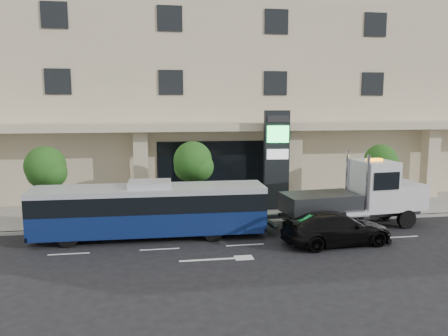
% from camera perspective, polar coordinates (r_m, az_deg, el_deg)
% --- Properties ---
extents(ground, '(120.00, 120.00, 0.00)m').
position_cam_1_polar(ground, '(22.37, 1.96, -8.82)').
color(ground, black).
rests_on(ground, ground).
extents(sidewalk, '(120.00, 6.00, 0.15)m').
position_cam_1_polar(sidewalk, '(27.10, -0.05, -5.60)').
color(sidewalk, gray).
rests_on(sidewalk, ground).
extents(curb, '(120.00, 0.30, 0.15)m').
position_cam_1_polar(curb, '(24.24, 1.06, -7.28)').
color(curb, gray).
rests_on(curb, ground).
extents(convention_center, '(60.00, 17.60, 20.00)m').
position_cam_1_polar(convention_center, '(36.79, -2.65, 13.57)').
color(convention_center, '#BFB48F').
rests_on(convention_center, ground).
extents(tree_left, '(2.27, 2.20, 4.22)m').
position_cam_1_polar(tree_left, '(25.51, -22.24, -0.15)').
color(tree_left, '#422B19').
rests_on(tree_left, sidewalk).
extents(tree_mid, '(2.28, 2.20, 4.38)m').
position_cam_1_polar(tree_mid, '(24.89, -4.04, 0.60)').
color(tree_mid, '#422B19').
rests_on(tree_mid, sidewalk).
extents(tree_right, '(2.10, 2.00, 4.04)m').
position_cam_1_polar(tree_right, '(28.32, 19.82, 0.61)').
color(tree_right, '#422B19').
rests_on(tree_right, sidewalk).
extents(city_bus, '(11.38, 2.59, 2.87)m').
position_cam_1_polar(city_bus, '(21.98, -9.61, -5.30)').
color(city_bus, black).
rests_on(city_bus, ground).
extents(tow_truck, '(8.95, 2.89, 4.05)m').
position_cam_1_polar(tow_truck, '(24.73, 17.32, -3.55)').
color(tow_truck, '#2D3033').
rests_on(tow_truck, ground).
extents(black_sedan, '(5.48, 2.65, 1.54)m').
position_cam_1_polar(black_sedan, '(21.57, 14.51, -7.61)').
color(black_sedan, black).
rests_on(black_sedan, ground).
extents(signage_pylon, '(1.55, 0.66, 6.09)m').
position_cam_1_polar(signage_pylon, '(26.94, 6.85, 1.11)').
color(signage_pylon, black).
rests_on(signage_pylon, sidewalk).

